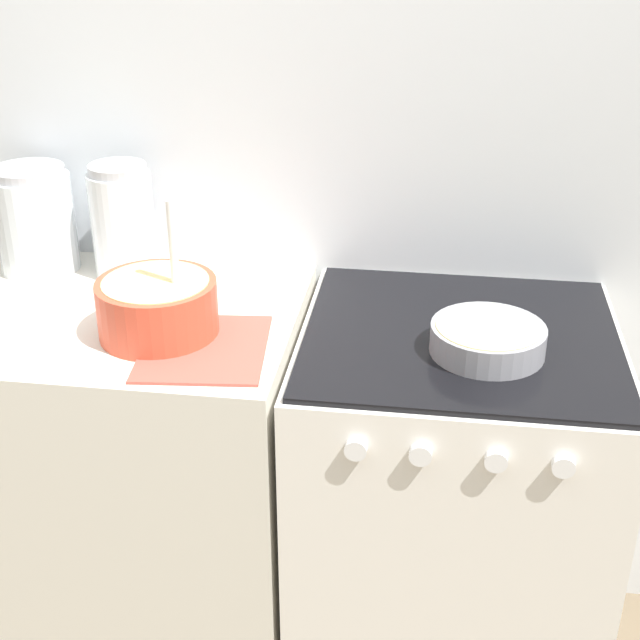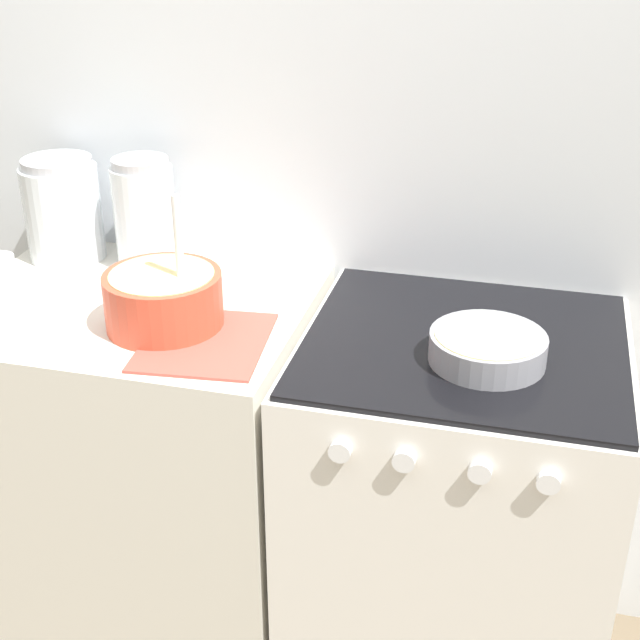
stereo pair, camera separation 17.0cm
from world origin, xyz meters
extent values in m
cube|color=silver|center=(0.00, 0.63, 1.20)|extent=(4.48, 0.05, 2.40)
cube|color=silver|center=(-0.37, 0.30, 0.45)|extent=(0.74, 0.60, 0.90)
cube|color=white|center=(0.34, 0.30, 0.44)|extent=(0.64, 0.60, 0.89)
cube|color=black|center=(0.34, 0.30, 0.89)|extent=(0.62, 0.58, 0.01)
cylinder|color=white|center=(0.16, -0.01, 0.82)|extent=(0.04, 0.02, 0.04)
cylinder|color=white|center=(0.27, -0.01, 0.82)|extent=(0.04, 0.02, 0.04)
cylinder|color=white|center=(0.40, -0.01, 0.82)|extent=(0.04, 0.02, 0.04)
cylinder|color=white|center=(0.51, -0.01, 0.82)|extent=(0.04, 0.02, 0.04)
cylinder|color=#D84C33|center=(-0.26, 0.22, 0.96)|extent=(0.24, 0.24, 0.11)
cylinder|color=#EFDB8C|center=(-0.26, 0.22, 0.98)|extent=(0.21, 0.21, 0.06)
cylinder|color=white|center=(-0.21, 0.22, 1.05)|extent=(0.02, 0.02, 0.26)
cylinder|color=gray|center=(0.38, 0.23, 0.93)|extent=(0.22, 0.22, 0.06)
cylinder|color=#EFDB8C|center=(0.38, 0.23, 0.93)|extent=(0.20, 0.20, 0.05)
cylinder|color=silver|center=(-0.62, 0.50, 1.01)|extent=(0.18, 0.18, 0.22)
cylinder|color=olive|center=(-0.62, 0.50, 0.97)|extent=(0.16, 0.16, 0.13)
cylinder|color=#B2B2B7|center=(-0.62, 0.50, 1.13)|extent=(0.16, 0.16, 0.02)
cylinder|color=silver|center=(-0.42, 0.50, 1.02)|extent=(0.14, 0.14, 0.23)
cylinder|color=tan|center=(-0.42, 0.50, 0.97)|extent=(0.12, 0.12, 0.14)
cylinder|color=#B2B2B7|center=(-0.42, 0.50, 1.14)|extent=(0.13, 0.13, 0.02)
cube|color=#CC4C3F|center=(-0.15, 0.17, 0.90)|extent=(0.26, 0.30, 0.01)
camera|label=1|loc=(0.28, -1.29, 1.71)|focal=50.00mm
camera|label=2|loc=(0.45, -1.25, 1.71)|focal=50.00mm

